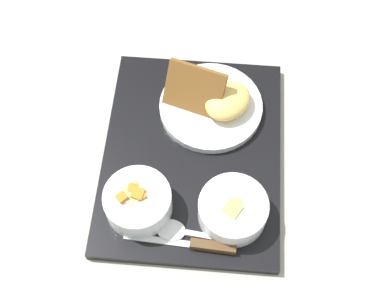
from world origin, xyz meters
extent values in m
plane|color=#ADA89E|center=(0.00, 0.00, 0.00)|extent=(4.00, 4.00, 0.00)
cube|color=black|center=(0.00, 0.00, 0.01)|extent=(0.45, 0.37, 0.02)
cylinder|color=silver|center=(-0.10, 0.09, 0.05)|extent=(0.11, 0.11, 0.05)
torus|color=silver|center=(-0.10, 0.09, 0.07)|extent=(0.11, 0.11, 0.01)
cylinder|color=#A8D184|center=(-0.09, 0.10, 0.06)|extent=(0.05, 0.05, 0.02)
cylinder|color=#A8D184|center=(-0.10, 0.09, 0.07)|extent=(0.06, 0.06, 0.02)
cylinder|color=#A8D184|center=(-0.09, 0.09, 0.06)|extent=(0.06, 0.06, 0.01)
cube|color=orange|center=(-0.09, 0.10, 0.07)|extent=(0.02, 0.02, 0.01)
cube|color=orange|center=(-0.11, 0.12, 0.07)|extent=(0.02, 0.02, 0.02)
cube|color=orange|center=(-0.10, 0.09, 0.07)|extent=(0.02, 0.02, 0.02)
cube|color=orange|center=(-0.09, 0.10, 0.07)|extent=(0.03, 0.03, 0.01)
cube|color=orange|center=(-0.10, 0.09, 0.07)|extent=(0.02, 0.02, 0.01)
cylinder|color=silver|center=(-0.12, -0.06, 0.04)|extent=(0.12, 0.12, 0.05)
torus|color=silver|center=(-0.12, -0.06, 0.06)|extent=(0.12, 0.12, 0.01)
cylinder|color=#B29342|center=(-0.12, -0.06, 0.05)|extent=(0.10, 0.10, 0.04)
cube|color=#D1B75B|center=(-0.13, -0.06, 0.06)|extent=(0.04, 0.04, 0.02)
cube|color=#D1B75B|center=(-0.12, -0.07, 0.06)|extent=(0.02, 0.02, 0.01)
cylinder|color=silver|center=(0.09, -0.04, 0.03)|extent=(0.19, 0.19, 0.01)
ellipsoid|color=#EFC666|center=(0.08, -0.07, 0.05)|extent=(0.12, 0.12, 0.04)
cube|color=brown|center=(0.10, -0.01, 0.06)|extent=(0.10, 0.13, 0.10)
cube|color=silver|center=(-0.16, 0.06, 0.02)|extent=(0.03, 0.11, 0.00)
cube|color=#51381E|center=(-0.18, -0.03, 0.03)|extent=(0.03, 0.08, 0.02)
ellipsoid|color=silver|center=(-0.15, 0.04, 0.02)|extent=(0.05, 0.06, 0.01)
cube|color=silver|center=(-0.16, -0.03, 0.02)|extent=(0.03, 0.10, 0.01)
camera|label=1|loc=(-0.45, 0.02, 0.87)|focal=50.00mm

